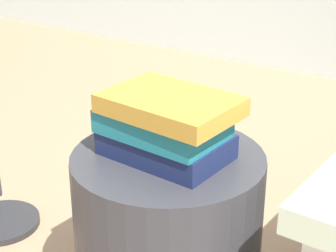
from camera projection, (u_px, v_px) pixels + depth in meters
side_table at (168, 235)px, 1.42m from camera, size 0.45×0.45×0.43m
book_navy at (166, 144)px, 1.33m from camera, size 0.29×0.20×0.06m
book_teal at (162, 123)px, 1.30m from camera, size 0.28×0.19×0.05m
book_ochre at (170, 105)px, 1.28m from camera, size 0.30×0.22×0.04m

